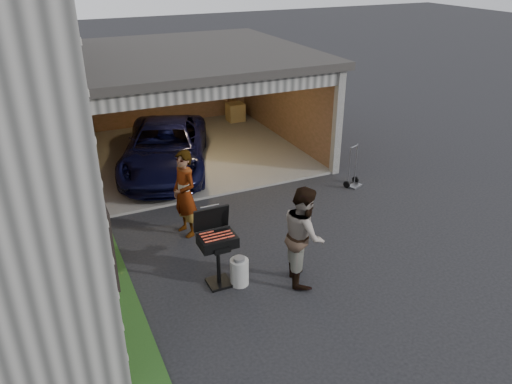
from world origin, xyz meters
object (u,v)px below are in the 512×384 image
(bbq_grill, at_px, (217,243))
(propane_tank, at_px, (239,272))
(plywood_panel, at_px, (102,246))
(woman, at_px, (185,194))
(minivan, at_px, (165,150))
(man, at_px, (304,235))
(hand_truck, at_px, (353,178))

(bbq_grill, xyz_separation_m, propane_tank, (0.33, -0.18, -0.59))
(plywood_panel, bearing_deg, woman, 18.51)
(bbq_grill, relative_size, propane_tank, 2.85)
(minivan, bearing_deg, bbq_grill, -75.56)
(man, distance_m, plywood_panel, 3.64)
(minivan, relative_size, woman, 2.45)
(propane_tank, bearing_deg, man, -16.42)
(minivan, relative_size, bbq_grill, 3.19)
(man, height_order, hand_truck, man)
(plywood_panel, height_order, hand_truck, hand_truck)
(minivan, xyz_separation_m, plywood_panel, (-2.26, -3.87, -0.14))
(minivan, xyz_separation_m, man, (0.88, -5.66, 0.28))
(man, bearing_deg, minivan, 26.77)
(minivan, distance_m, hand_truck, 4.86)
(bbq_grill, bearing_deg, plywood_panel, 143.43)
(woman, height_order, plywood_panel, woman)
(plywood_panel, bearing_deg, minivan, 59.70)
(bbq_grill, height_order, propane_tank, bbq_grill)
(minivan, height_order, bbq_grill, bbq_grill)
(bbq_grill, xyz_separation_m, hand_truck, (4.47, 2.37, -0.63))
(woman, height_order, bbq_grill, woman)
(man, relative_size, propane_tank, 3.67)
(hand_truck, bearing_deg, propane_tank, -170.77)
(minivan, xyz_separation_m, hand_truck, (3.95, -2.80, -0.41))
(man, bearing_deg, plywood_panel, 78.36)
(minivan, bearing_deg, hand_truck, -15.07)
(minivan, bearing_deg, man, -60.97)
(hand_truck, bearing_deg, minivan, 122.38)
(woman, bearing_deg, propane_tank, -5.81)
(bbq_grill, height_order, hand_truck, bbq_grill)
(plywood_panel, distance_m, hand_truck, 6.31)
(woman, xyz_separation_m, plywood_panel, (-1.77, -0.59, -0.43))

